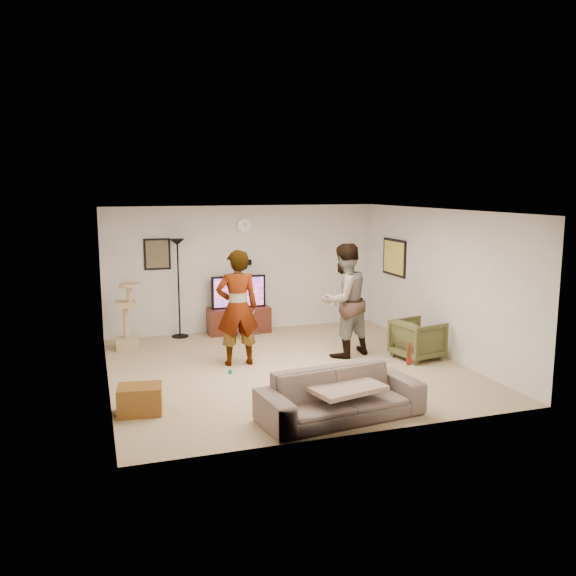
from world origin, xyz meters
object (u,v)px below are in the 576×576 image
object	(u,v)px
floor_lamp	(179,289)
armchair	(418,339)
side_table	(140,400)
sofa	(341,395)
beer_bottle	(409,355)
person_right	(344,300)
tv	(238,292)
person_left	(237,308)
cat_tree	(126,316)
tv_stand	(239,320)

from	to	relation	value
floor_lamp	armchair	bearing A→B (deg)	-37.39
floor_lamp	side_table	world-z (taller)	floor_lamp
sofa	side_table	size ratio (longest dim) A/B	3.76
floor_lamp	sofa	size ratio (longest dim) A/B	0.92
beer_bottle	person_right	bearing A→B (deg)	85.30
tv	side_table	world-z (taller)	tv
tv	person_left	bearing A→B (deg)	-104.07
beer_bottle	side_table	world-z (taller)	beer_bottle
person_left	sofa	xyz separation A→B (m)	(0.67, -2.65, -0.64)
armchair	cat_tree	bearing A→B (deg)	52.51
tv_stand	armchair	bearing A→B (deg)	-47.98
armchair	side_table	world-z (taller)	armchair
cat_tree	person_left	distance (m)	2.31
person_right	armchair	bearing A→B (deg)	134.80
cat_tree	person_left	bearing A→B (deg)	-43.17
tv	person_right	bearing A→B (deg)	-58.61
cat_tree	tv	bearing A→B (deg)	13.34
sofa	side_table	distance (m)	2.55
floor_lamp	person_left	bearing A→B (deg)	-73.30
tv_stand	tv	xyz separation A→B (m)	(0.00, 0.00, 0.57)
floor_lamp	side_table	distance (m)	4.05
side_table	beer_bottle	bearing A→B (deg)	-15.95
person_left	person_right	bearing A→B (deg)	-179.63
tv	person_left	xyz separation A→B (m)	(-0.52, -2.08, 0.11)
tv	tv_stand	bearing A→B (deg)	0.00
tv_stand	person_right	world-z (taller)	person_right
floor_lamp	sofa	world-z (taller)	floor_lamp
person_right	armchair	distance (m)	1.40
cat_tree	sofa	distance (m)	4.83
person_right	side_table	distance (m)	3.97
person_right	sofa	size ratio (longest dim) A/B	0.94
floor_lamp	armchair	size ratio (longest dim) A/B	2.59
tv	floor_lamp	size ratio (longest dim) A/B	0.57
cat_tree	sofa	size ratio (longest dim) A/B	0.58
person_left	beer_bottle	bearing A→B (deg)	124.02
tv_stand	cat_tree	bearing A→B (deg)	-166.66
tv_stand	side_table	bearing A→B (deg)	-120.38
tv	sofa	distance (m)	4.76
tv_stand	tv	size ratio (longest dim) A/B	1.13
beer_bottle	armchair	xyz separation A→B (m)	(1.33, 2.03, -0.40)
person_left	sofa	distance (m)	2.81
person_left	person_right	distance (m)	1.83
tv_stand	side_table	world-z (taller)	tv_stand
person_left	sofa	size ratio (longest dim) A/B	0.91
floor_lamp	person_right	size ratio (longest dim) A/B	0.98
beer_bottle	side_table	xyz separation A→B (m)	(-3.32, 0.95, -0.54)
person_right	armchair	size ratio (longest dim) A/B	2.64
tv	side_table	bearing A→B (deg)	-120.38
tv_stand	side_table	xyz separation A→B (m)	(-2.22, -3.78, -0.07)
person_right	beer_bottle	distance (m)	2.60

